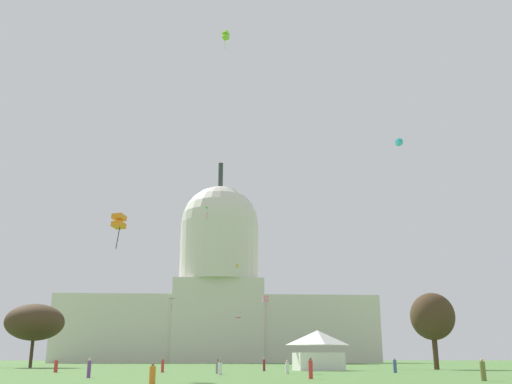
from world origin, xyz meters
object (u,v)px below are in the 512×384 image
kite_violet_low (170,300)px  kite_lime_high (226,35)px  tree_east_far (432,317)px  person_olive_front_left (483,371)px  person_white_front_right (287,368)px  kite_orange_low (119,221)px  kite_pink_low (266,299)px  person_maroon_mid_center (264,365)px  person_red_front_center (163,366)px  person_orange_near_tree_west (152,375)px  kite_white_low (164,335)px  kite_gold_mid (237,266)px  kite_cyan_high (399,142)px  person_red_mid_right (311,369)px  kite_green_mid (205,210)px  person_red_lawn_far_right (56,366)px  kite_magenta_low (239,320)px  person_purple_edge_east (89,369)px  event_tent (318,350)px  person_denim_near_tent (395,366)px  person_grey_deep_crowd (218,367)px  person_white_back_right (220,368)px  capitol_building (219,295)px

kite_violet_low → kite_lime_high: kite_lime_high is taller
tree_east_far → person_olive_front_left: size_ratio=6.88×
person_white_front_right → kite_violet_low: 79.35m
kite_orange_low → kite_pink_low: (15.42, 17.93, -5.50)m
person_maroon_mid_center → tree_east_far: bearing=133.1°
person_red_front_center → person_orange_near_tree_west: size_ratio=1.20×
person_olive_front_left → kite_white_low: 130.88m
kite_gold_mid → kite_lime_high: size_ratio=0.27×
person_red_front_center → kite_cyan_high: size_ratio=1.44×
kite_orange_low → kite_lime_high: size_ratio=0.90×
tree_east_far → person_red_mid_right: bearing=-123.4°
kite_green_mid → person_red_front_center: bearing=-4.9°
person_orange_near_tree_west → kite_green_mid: bearing=68.1°
person_red_lawn_far_right → kite_gold_mid: size_ratio=1.66×
person_white_front_right → kite_magenta_low: bearing=-132.7°
tree_east_far → kite_orange_low: 57.62m
person_purple_edge_east → person_red_front_center: bearing=-61.3°
kite_magenta_low → person_red_mid_right: bearing=121.3°
person_maroon_mid_center → event_tent: bearing=137.5°
kite_cyan_high → kite_gold_mid: kite_cyan_high is taller
person_denim_near_tent → kite_pink_low: (-15.80, -0.09, 7.95)m
person_grey_deep_crowd → person_maroon_mid_center: 14.96m
person_olive_front_left → person_red_front_center: person_red_front_center is taller
person_white_back_right → person_olive_front_left: bearing=-4.7°
person_orange_near_tree_west → kite_white_low: 132.49m
event_tent → person_red_lawn_far_right: bearing=-170.5°
capitol_building → kite_magenta_low: (5.52, -62.33, -12.84)m
person_red_front_center → kite_cyan_high: 50.14m
person_red_front_center → person_grey_deep_crowd: bearing=66.5°
person_grey_deep_crowd → person_red_lawn_far_right: bearing=89.8°
person_grey_deep_crowd → kite_pink_low: bearing=-46.5°
tree_east_far → person_denim_near_tent: size_ratio=6.80×
person_red_mid_right → person_white_front_right: bearing=178.8°
event_tent → kite_cyan_high: bearing=-9.9°
tree_east_far → kite_green_mid: (-36.99, 17.38, 21.40)m
person_white_front_right → tree_east_far: bearing=176.9°
person_red_lawn_far_right → kite_pink_low: size_ratio=0.44×
person_white_back_right → person_red_front_center: bearing=156.8°
person_denim_near_tent → person_maroon_mid_center: 18.68m
person_denim_near_tent → kite_white_low: bearing=178.6°
person_purple_edge_east → kite_lime_high: kite_lime_high is taller
capitol_building → person_purple_edge_east: 160.28m
kite_white_low → kite_green_mid: kite_green_mid is taller
kite_violet_low → person_white_front_right: bearing=-42.1°
kite_pink_low → kite_white_low: bearing=-80.3°
event_tent → kite_green_mid: (-17.59, 22.54, 26.58)m
person_purple_edge_east → person_maroon_mid_center: (18.16, 27.05, 0.03)m
person_maroon_mid_center → capitol_building: bearing=-150.8°
kite_lime_high → person_olive_front_left: bearing=150.1°
person_purple_edge_east → kite_cyan_high: kite_cyan_high is taller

